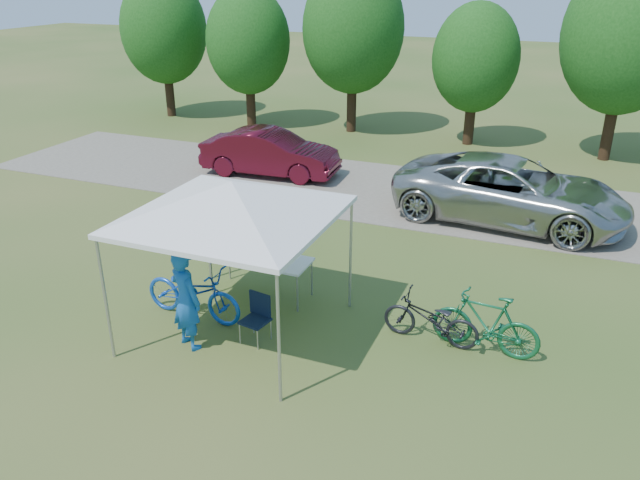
# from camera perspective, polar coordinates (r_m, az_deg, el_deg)

# --- Properties ---
(ground) EXTENTS (100.00, 100.00, 0.00)m
(ground) POSITION_cam_1_polar(r_m,az_deg,el_deg) (11.12, -7.31, -8.11)
(ground) COLOR #2D5119
(ground) RESTS_ON ground
(gravel_strip) EXTENTS (24.00, 5.00, 0.02)m
(gravel_strip) POSITION_cam_1_polar(r_m,az_deg,el_deg) (17.83, 5.20, 4.58)
(gravel_strip) COLOR gray
(gravel_strip) RESTS_ON ground
(canopy) EXTENTS (4.53, 4.53, 3.00)m
(canopy) POSITION_cam_1_polar(r_m,az_deg,el_deg) (9.99, -8.10, 4.93)
(canopy) COLOR #A5A5AA
(canopy) RESTS_ON ground
(treeline) EXTENTS (24.89, 4.28, 6.30)m
(treeline) POSITION_cam_1_polar(r_m,az_deg,el_deg) (22.89, 9.53, 17.67)
(treeline) COLOR #382314
(treeline) RESTS_ON ground
(folding_table) EXTENTS (1.91, 0.79, 0.78)m
(folding_table) POSITION_cam_1_polar(r_m,az_deg,el_deg) (11.85, -5.43, -1.81)
(folding_table) COLOR white
(folding_table) RESTS_ON ground
(folding_chair) EXTENTS (0.49, 0.50, 0.83)m
(folding_chair) POSITION_cam_1_polar(r_m,az_deg,el_deg) (10.59, -5.74, -6.71)
(folding_chair) COLOR black
(folding_chair) RESTS_ON ground
(cooler) EXTENTS (0.44, 0.30, 0.32)m
(cooler) POSITION_cam_1_polar(r_m,az_deg,el_deg) (11.97, -7.44, -0.56)
(cooler) COLOR white
(cooler) RESTS_ON folding_table
(ice_cream_cup) EXTENTS (0.09, 0.09, 0.06)m
(ice_cream_cup) POSITION_cam_1_polar(r_m,az_deg,el_deg) (11.62, -3.90, -1.88)
(ice_cream_cup) COLOR gold
(ice_cream_cup) RESTS_ON folding_table
(cyclist) EXTENTS (0.75, 0.63, 1.75)m
(cyclist) POSITION_cam_1_polar(r_m,az_deg,el_deg) (10.40, -12.15, -5.33)
(cyclist) COLOR #165BB4
(cyclist) RESTS_ON ground
(bike_blue) EXTENTS (1.99, 0.78, 1.03)m
(bike_blue) POSITION_cam_1_polar(r_m,az_deg,el_deg) (11.37, -11.52, -4.66)
(bike_blue) COLOR blue
(bike_blue) RESTS_ON ground
(bike_green) EXTENTS (1.80, 0.64, 1.06)m
(bike_green) POSITION_cam_1_polar(r_m,az_deg,el_deg) (10.54, 14.92, -7.36)
(bike_green) COLOR #16633A
(bike_green) RESTS_ON ground
(bike_dark) EXTENTS (1.67, 0.67, 0.86)m
(bike_dark) POSITION_cam_1_polar(r_m,az_deg,el_deg) (10.65, 10.09, -7.15)
(bike_dark) COLOR black
(bike_dark) RESTS_ON ground
(minivan) EXTENTS (5.83, 3.11, 1.56)m
(minivan) POSITION_cam_1_polar(r_m,az_deg,el_deg) (16.00, 17.03, 4.34)
(minivan) COLOR #B3B4AF
(minivan) RESTS_ON gravel_strip
(sedan) EXTENTS (4.20, 1.70, 1.36)m
(sedan) POSITION_cam_1_polar(r_m,az_deg,el_deg) (18.97, -4.58, 7.96)
(sedan) COLOR #4E0D1B
(sedan) RESTS_ON gravel_strip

